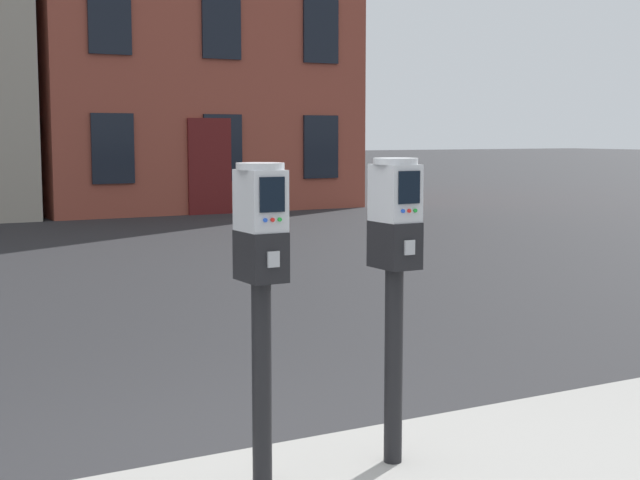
{
  "coord_description": "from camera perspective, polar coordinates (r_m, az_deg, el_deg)",
  "views": [
    {
      "loc": [
        -1.8,
        -4.04,
        1.76
      ],
      "look_at": [
        0.32,
        -0.23,
        1.26
      ],
      "focal_mm": 52.05,
      "sensor_mm": 36.0,
      "label": 1
    }
  ],
  "objects": [
    {
      "name": "parking_meter_near_kerb",
      "position": [
        4.15,
        -3.65,
        -1.65
      ],
      "size": [
        0.22,
        0.25,
        1.49
      ],
      "rotation": [
        0.0,
        0.0,
        -1.57
      ],
      "color": "black",
      "rests_on": "sidewalk_slab"
    },
    {
      "name": "parking_meter_twin_adjacent",
      "position": [
        4.5,
        4.61,
        -0.91
      ],
      "size": [
        0.22,
        0.25,
        1.51
      ],
      "rotation": [
        0.0,
        0.0,
        -1.57
      ],
      "color": "black",
      "rests_on": "sidewalk_slab"
    }
  ]
}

